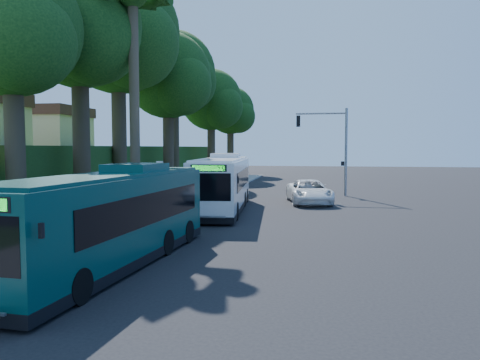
% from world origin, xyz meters
% --- Properties ---
extents(ground, '(140.00, 140.00, 0.00)m').
position_xyz_m(ground, '(0.00, 0.00, 0.00)').
color(ground, black).
rests_on(ground, ground).
extents(sidewalk, '(4.50, 70.00, 0.12)m').
position_xyz_m(sidewalk, '(-7.30, 0.00, 0.06)').
color(sidewalk, gray).
rests_on(sidewalk, ground).
extents(red_curb, '(0.25, 30.00, 0.13)m').
position_xyz_m(red_curb, '(-5.00, -4.00, 0.07)').
color(red_curb, maroon).
rests_on(red_curb, ground).
extents(grass_verge, '(8.00, 70.00, 0.06)m').
position_xyz_m(grass_verge, '(-13.00, 5.00, 0.03)').
color(grass_verge, '#234719').
rests_on(grass_verge, ground).
extents(bus_shelter, '(3.20, 1.51, 2.55)m').
position_xyz_m(bus_shelter, '(-7.26, -2.86, 1.81)').
color(bus_shelter, black).
rests_on(bus_shelter, ground).
extents(stop_sign_pole, '(0.35, 0.06, 3.17)m').
position_xyz_m(stop_sign_pole, '(-5.40, -5.00, 2.08)').
color(stop_sign_pole, gray).
rests_on(stop_sign_pole, ground).
extents(traffic_signal_pole, '(4.10, 0.30, 7.00)m').
position_xyz_m(traffic_signal_pole, '(3.78, 10.00, 4.42)').
color(traffic_signal_pole, gray).
rests_on(traffic_signal_pole, ground).
extents(palm_tree, '(4.20, 4.20, 14.40)m').
position_xyz_m(palm_tree, '(-8.20, -1.50, 12.38)').
color(palm_tree, '#4C3F2D').
rests_on(palm_tree, ground).
extents(hillside_backdrop, '(24.00, 60.00, 8.80)m').
position_xyz_m(hillside_backdrop, '(-26.30, 15.10, 2.44)').
color(hillside_backdrop, '#234719').
rests_on(hillside_backdrop, ground).
extents(tree_0, '(8.40, 8.00, 15.70)m').
position_xyz_m(tree_0, '(-12.40, -0.02, 11.20)').
color(tree_0, '#382B1E').
rests_on(tree_0, ground).
extents(tree_1, '(10.50, 10.00, 18.26)m').
position_xyz_m(tree_1, '(-13.37, 7.98, 12.73)').
color(tree_1, '#382B1E').
rests_on(tree_1, ground).
extents(tree_2, '(8.82, 8.40, 15.12)m').
position_xyz_m(tree_2, '(-11.89, 15.98, 10.48)').
color(tree_2, '#382B1E').
rests_on(tree_2, ground).
extents(tree_3, '(10.08, 9.60, 17.28)m').
position_xyz_m(tree_3, '(-13.88, 23.98, 11.98)').
color(tree_3, '#382B1E').
rests_on(tree_3, ground).
extents(tree_4, '(8.40, 8.00, 14.14)m').
position_xyz_m(tree_4, '(-11.40, 31.98, 9.73)').
color(tree_4, '#382B1E').
rests_on(tree_4, ground).
extents(tree_5, '(7.35, 7.00, 12.86)m').
position_xyz_m(tree_5, '(-10.41, 39.99, 8.96)').
color(tree_5, '#382B1E').
rests_on(tree_5, ground).
extents(tree_6, '(7.56, 7.20, 13.74)m').
position_xyz_m(tree_6, '(-12.91, -6.01, 9.71)').
color(tree_6, '#382B1E').
rests_on(tree_6, ground).
extents(white_bus, '(3.60, 11.94, 3.51)m').
position_xyz_m(white_bus, '(-3.09, -0.11, 1.71)').
color(white_bus, white).
rests_on(white_bus, ground).
extents(teal_bus, '(3.09, 11.22, 3.31)m').
position_xyz_m(teal_bus, '(-3.79, -14.03, 1.61)').
color(teal_bus, '#0A3B38').
rests_on(teal_bus, ground).
extents(pickup, '(3.71, 6.24, 1.63)m').
position_xyz_m(pickup, '(2.07, 4.51, 0.81)').
color(pickup, white).
rests_on(pickup, ground).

